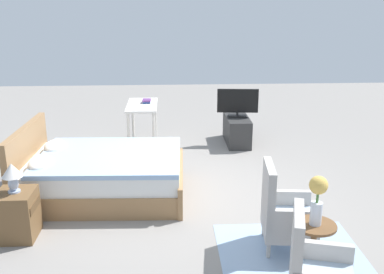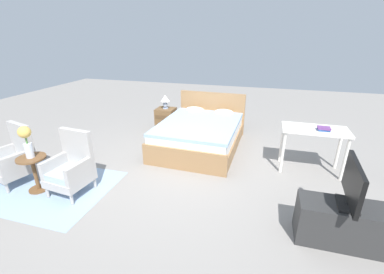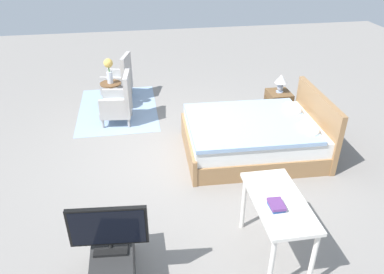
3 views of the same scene
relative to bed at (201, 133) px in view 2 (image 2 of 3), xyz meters
The scene contains 13 objects.
ground_plane 1.14m from the bed, 92.05° to the right, with size 16.00×16.00×0.00m, color gray.
floor_rug 2.95m from the bed, 132.41° to the right, with size 2.10×1.50×0.01m.
bed is the anchor object (origin of this frame).
armchair_by_window_left 3.27m from the bed, 139.87° to the right, with size 0.66×0.66×0.92m.
armchair_by_window_right 2.55m from the bed, 124.22° to the right, with size 0.59×0.59×0.92m.
side_table 3.00m from the bed, 131.29° to the right, with size 0.40×0.40×0.55m.
flower_vase 3.05m from the bed, 131.29° to the right, with size 0.17×0.17×0.48m.
nightstand 1.32m from the bed, 144.44° to the left, with size 0.44×0.41×0.54m.
table_lamp 1.40m from the bed, 144.41° to the left, with size 0.22×0.22×0.33m.
tv_stand 3.06m from the bed, 44.71° to the right, with size 0.96×0.40×0.49m.
tv_flatscreen 3.10m from the bed, 44.68° to the right, with size 0.23×0.74×0.51m.
vanity_desk 2.14m from the bed, 12.37° to the right, with size 1.04×0.52×0.77m.
book_stack 2.28m from the bed, 13.65° to the right, with size 0.19×0.15×0.06m.
Camera 2 is at (1.23, -3.72, 2.22)m, focal length 24.00 mm.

